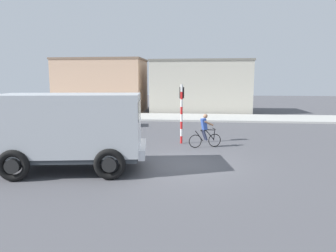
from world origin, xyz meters
The scene contains 9 objects.
ground_plane centered at (0.00, 0.00, 0.00)m, with size 120.00×120.00×0.00m, color #4C4C51.
sidewalk_far centered at (0.00, 15.48, 0.08)m, with size 80.00×5.00×0.16m, color #ADADA8.
truck_foreground centered at (-4.13, -1.22, 1.67)m, with size 5.74×3.46×2.90m.
cyclist centered at (0.94, 3.33, 0.86)m, with size 1.64×0.71×1.72m.
traffic_light_pole centered at (-0.32, 4.27, 2.07)m, with size 0.24×0.43×3.20m.
car_red_near centered at (-6.91, 5.43, 0.82)m, with size 4.12×2.11×1.60m.
car_white_mid centered at (-6.39, 9.93, 0.82)m, with size 4.22×2.35×1.60m.
building_corner_left centered at (-10.53, 21.51, 2.92)m, with size 9.79×5.43×5.83m.
building_mid_block centered at (0.64, 21.36, 2.78)m, with size 10.56×6.02×5.55m.
Camera 1 is at (0.71, -11.98, 3.38)m, focal length 32.31 mm.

